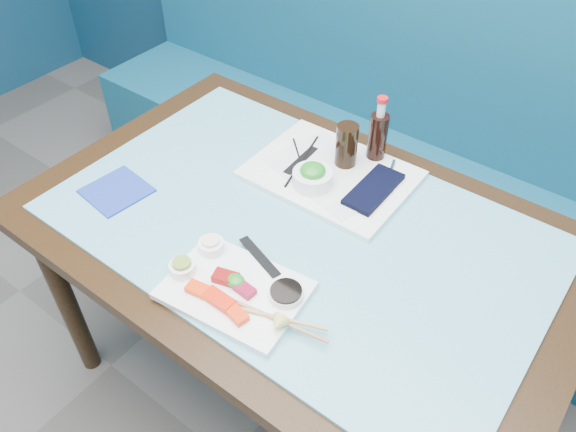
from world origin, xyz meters
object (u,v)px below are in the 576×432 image
Objects in this scene: serving_tray at (331,174)px; blue_napkin at (117,191)px; booth_bench at (426,175)px; cola_bottle_body at (377,139)px; cola_glass at (347,145)px; sashimi_plate at (235,290)px; dining_table at (297,249)px; seaweed_bowl at (312,178)px.

blue_napkin is (-0.42, -0.40, -0.01)m from serving_tray.
booth_bench is 0.68m from cola_bottle_body.
cola_glass is (-0.03, -0.58, 0.46)m from booth_bench.
sashimi_plate reaches higher than blue_napkin.
sashimi_plate is at bearing -88.94° from booth_bench.
dining_table is at bearing -90.00° from booth_bench.
sashimi_plate is 2.00× the size of blue_napkin.
serving_tray is 0.08m from seaweed_bowl.
dining_table is at bearing -83.67° from cola_glass.
seaweed_bowl reaches higher than dining_table.
booth_bench reaches higher than blue_napkin.
seaweed_bowl is 0.14m from cola_glass.
cola_glass is (-0.05, 0.52, 0.07)m from sashimi_plate.
booth_bench reaches higher than dining_table.
cola_bottle_body is (0.02, 0.34, 0.17)m from dining_table.
serving_tray reaches higher than blue_napkin.
seaweed_bowl is at bearing 93.19° from sashimi_plate.
cola_bottle_body reaches higher than serving_tray.
sashimi_plate and serving_tray have the same top height.
serving_tray is (-0.04, 0.21, 0.10)m from dining_table.
booth_bench is 0.89m from dining_table.
booth_bench is 28.22× the size of seaweed_bowl.
cola_glass reaches higher than dining_table.
seaweed_bowl is 0.70× the size of blue_napkin.
sashimi_plate is at bearing -83.41° from serving_tray.
sashimi_plate is at bearing -79.98° from seaweed_bowl.
booth_bench is at bearing 86.02° from seaweed_bowl.
blue_napkin is (-0.48, 0.07, -0.00)m from sashimi_plate.
dining_table is 9.34× the size of cola_bottle_body.
booth_bench is 1.19m from blue_napkin.
seaweed_bowl is at bearing -108.22° from cola_bottle_body.
seaweed_bowl is (-0.05, 0.13, 0.13)m from dining_table.
cola_bottle_body is at bearing 58.57° from cola_glass.
dining_table is 11.27× the size of cola_glass.
blue_napkin is (-0.46, -0.19, 0.09)m from dining_table.
booth_bench is at bearing 65.98° from blue_napkin.
dining_table is 3.24× the size of serving_tray.
sashimi_plate is 0.40m from seaweed_bowl.
cola_glass is at bearing 81.25° from seaweed_bowl.
blue_napkin is at bearing -114.02° from booth_bench.
cola_bottle_body is at bearing 83.19° from sashimi_plate.
seaweed_bowl is 0.53m from blue_napkin.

